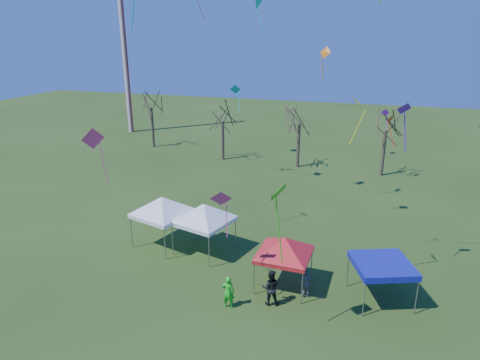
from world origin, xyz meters
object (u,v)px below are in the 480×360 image
object	(u,v)px
tree_3	(388,114)
person_dark	(271,287)
tent_red	(285,241)
tree_1	(222,107)
tree_2	(300,107)
tent_blue	(383,265)
tent_white_mid	(204,207)
radio_mast	(124,39)
tent_white_west	(162,200)
person_grey	(306,284)
person_green	(228,292)
tree_0	(150,94)

from	to	relation	value
tree_3	person_dark	distance (m)	25.08
tent_red	tree_3	bearing A→B (deg)	76.95
tree_1	tree_2	distance (m)	8.42
tree_3	tent_blue	bearing A→B (deg)	-90.15
tree_3	tent_white_mid	size ratio (longest dim) A/B	1.90
radio_mast	tent_white_west	size ratio (longest dim) A/B	5.87
tree_2	tent_white_mid	bearing A→B (deg)	-96.73
tent_white_west	tent_red	distance (m)	8.94
tent_white_west	person_grey	size ratio (longest dim) A/B	2.65
person_green	tent_white_west	bearing A→B (deg)	-47.74
tent_white_west	person_grey	distance (m)	10.67
tree_3	person_green	size ratio (longest dim) A/B	4.50
person_dark	radio_mast	bearing A→B (deg)	-62.70
person_grey	tent_white_west	bearing A→B (deg)	-42.48
tree_2	tree_3	xyz separation A→B (m)	(8.40, -0.33, -0.21)
tent_blue	person_grey	xyz separation A→B (m)	(-3.73, -0.90, -1.24)
tree_1	tree_0	bearing A→B (deg)	164.82
tree_3	person_grey	size ratio (longest dim) A/B	4.92
tree_1	person_dark	world-z (taller)	tree_1
tree_1	tent_red	world-z (taller)	tree_1
tent_white_west	tent_red	bearing A→B (deg)	-16.33
tent_white_mid	person_grey	bearing A→B (deg)	-23.45
tree_1	tree_3	size ratio (longest dim) A/B	0.95
tree_1	tent_white_west	world-z (taller)	tree_1
tree_2	person_green	size ratio (longest dim) A/B	4.65
tree_1	person_dark	bearing A→B (deg)	-65.14
tent_red	person_grey	size ratio (longest dim) A/B	2.44
tent_white_west	person_green	xyz separation A→B (m)	(6.29, -5.22, -2.28)
tent_white_west	person_grey	bearing A→B (deg)	-17.60
tent_red	tree_2	bearing A→B (deg)	98.28
radio_mast	person_green	bearing A→B (deg)	-52.59
tree_0	tree_1	xyz separation A→B (m)	(10.08, -2.73, -0.70)
tree_2	tent_blue	world-z (taller)	tree_2
radio_mast	person_grey	world-z (taller)	radio_mast
radio_mast	tree_0	world-z (taller)	radio_mast
tree_0	tent_red	distance (m)	33.70
tent_blue	person_green	distance (m)	8.02
tree_2	tent_red	size ratio (longest dim) A/B	2.09
tree_1	person_green	size ratio (longest dim) A/B	4.29
radio_mast	tent_white_mid	world-z (taller)	radio_mast
tree_3	tent_white_west	size ratio (longest dim) A/B	1.86
tent_white_west	tent_blue	size ratio (longest dim) A/B	1.16
radio_mast	tent_white_west	world-z (taller)	radio_mast
tent_blue	person_green	world-z (taller)	tent_blue
radio_mast	tree_1	size ratio (longest dim) A/B	3.31
tree_3	tent_white_mid	distance (m)	22.68
tree_1	tent_white_mid	xyz separation A→B (m)	(6.03, -20.34, -2.71)
person_dark	tree_1	bearing A→B (deg)	-78.00
radio_mast	tent_white_mid	xyz separation A→B (m)	(23.26, -29.69, -9.42)
tree_1	tent_white_mid	bearing A→B (deg)	-73.49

